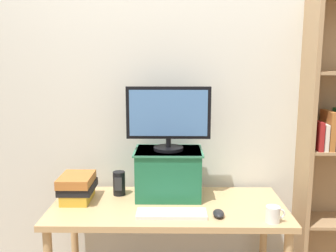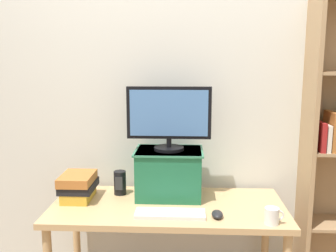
# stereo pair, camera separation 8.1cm
# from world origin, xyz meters

# --- Properties ---
(back_wall) EXTENTS (7.00, 0.08, 2.60)m
(back_wall) POSITION_xyz_m (0.00, 0.40, 1.30)
(back_wall) COLOR silver
(back_wall) RESTS_ON ground_plane
(desk) EXTENTS (1.43, 0.64, 0.71)m
(desk) POSITION_xyz_m (0.00, 0.00, 0.63)
(desk) COLOR tan
(desk) RESTS_ON ground_plane
(riser_box) EXTENTS (0.44, 0.32, 0.31)m
(riser_box) POSITION_xyz_m (-0.00, 0.15, 0.87)
(riser_box) COLOR #1E6642
(riser_box) RESTS_ON desk
(computer_monitor) EXTENTS (0.53, 0.19, 0.41)m
(computer_monitor) POSITION_xyz_m (-0.00, 0.14, 1.24)
(computer_monitor) COLOR black
(computer_monitor) RESTS_ON riser_box
(keyboard) EXTENTS (0.40, 0.13, 0.02)m
(keyboard) POSITION_xyz_m (0.02, -0.17, 0.72)
(keyboard) COLOR silver
(keyboard) RESTS_ON desk
(computer_mouse) EXTENTS (0.06, 0.10, 0.04)m
(computer_mouse) POSITION_xyz_m (0.29, -0.18, 0.73)
(computer_mouse) COLOR black
(computer_mouse) RESTS_ON desk
(book_stack) EXTENTS (0.21, 0.27, 0.16)m
(book_stack) POSITION_xyz_m (-0.58, 0.06, 0.79)
(book_stack) COLOR gold
(book_stack) RESTS_ON desk
(coffee_mug) EXTENTS (0.11, 0.08, 0.09)m
(coffee_mug) POSITION_xyz_m (0.58, -0.25, 0.75)
(coffee_mug) COLOR white
(coffee_mug) RESTS_ON desk
(desk_speaker) EXTENTS (0.08, 0.08, 0.16)m
(desk_speaker) POSITION_xyz_m (-0.33, 0.16, 0.79)
(desk_speaker) COLOR black
(desk_speaker) RESTS_ON desk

